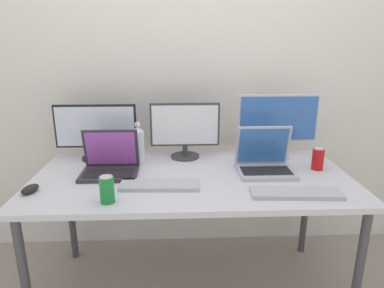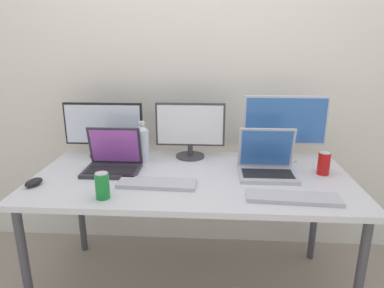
# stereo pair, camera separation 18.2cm
# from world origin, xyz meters

# --- Properties ---
(ground_plane) EXTENTS (16.00, 16.00, 0.00)m
(ground_plane) POSITION_xyz_m (0.00, 0.00, 0.00)
(ground_plane) COLOR gray
(wall_back) EXTENTS (7.00, 0.08, 2.60)m
(wall_back) POSITION_xyz_m (0.00, 0.59, 1.30)
(wall_back) COLOR silver
(wall_back) RESTS_ON ground
(work_desk) EXTENTS (1.72, 0.84, 0.74)m
(work_desk) POSITION_xyz_m (0.00, 0.00, 0.68)
(work_desk) COLOR #424247
(work_desk) RESTS_ON ground
(monitor_left) EXTENTS (0.49, 0.20, 0.34)m
(monitor_left) POSITION_xyz_m (-0.58, 0.31, 0.92)
(monitor_left) COLOR black
(monitor_left) RESTS_ON work_desk
(monitor_center) EXTENTS (0.43, 0.18, 0.35)m
(monitor_center) POSITION_xyz_m (-0.03, 0.31, 0.92)
(monitor_center) COLOR #38383D
(monitor_center) RESTS_ON work_desk
(monitor_right) EXTENTS (0.50, 0.18, 0.40)m
(monitor_right) POSITION_xyz_m (0.54, 0.30, 0.96)
(monitor_right) COLOR silver
(monitor_right) RESTS_ON work_desk
(laptop_silver) EXTENTS (0.30, 0.23, 0.24)m
(laptop_silver) POSITION_xyz_m (-0.45, 0.05, 0.80)
(laptop_silver) COLOR #2D2D33
(laptop_silver) RESTS_ON work_desk
(laptop_secondary) EXTENTS (0.31, 0.24, 0.25)m
(laptop_secondary) POSITION_xyz_m (0.41, 0.05, 0.80)
(laptop_secondary) COLOR #B7B7BC
(laptop_secondary) RESTS_ON work_desk
(keyboard_main) EXTENTS (0.44, 0.15, 0.02)m
(keyboard_main) POSITION_xyz_m (0.49, -0.27, 0.75)
(keyboard_main) COLOR #B2B2B7
(keyboard_main) RESTS_ON work_desk
(keyboard_aux) EXTENTS (0.40, 0.15, 0.02)m
(keyboard_aux) POSITION_xyz_m (-0.17, -0.15, 0.75)
(keyboard_aux) COLOR #B2B2B7
(keyboard_aux) RESTS_ON work_desk
(mouse_by_keyboard) EXTENTS (0.09, 0.12, 0.04)m
(mouse_by_keyboard) POSITION_xyz_m (-0.79, -0.19, 0.76)
(mouse_by_keyboard) COLOR black
(mouse_by_keyboard) RESTS_ON work_desk
(water_bottle) EXTENTS (0.07, 0.07, 0.25)m
(water_bottle) POSITION_xyz_m (-0.31, 0.21, 0.86)
(water_bottle) COLOR silver
(water_bottle) RESTS_ON work_desk
(soda_can_near_keyboard) EXTENTS (0.07, 0.07, 0.13)m
(soda_can_near_keyboard) POSITION_xyz_m (-0.40, -0.31, 0.80)
(soda_can_near_keyboard) COLOR #197F33
(soda_can_near_keyboard) RESTS_ON work_desk
(soda_can_by_laptop) EXTENTS (0.07, 0.07, 0.13)m
(soda_can_by_laptop) POSITION_xyz_m (0.72, 0.07, 0.80)
(soda_can_by_laptop) COLOR red
(soda_can_by_laptop) RESTS_ON work_desk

